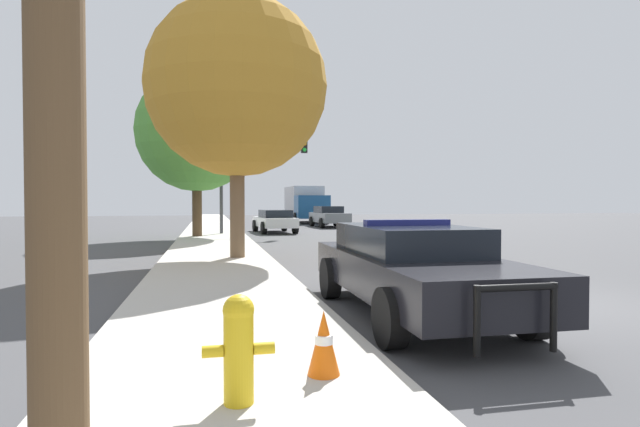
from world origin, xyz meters
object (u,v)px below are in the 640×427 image
police_car (412,266)px  tree_sidewalk_near (237,87)px  traffic_light (257,160)px  car_background_midblock (275,220)px  car_background_oncoming (329,216)px  fire_hydrant (239,345)px  traffic_cone (324,342)px  box_truck (305,203)px  tree_sidewalk_mid (197,132)px

police_car → tree_sidewalk_near: tree_sidewalk_near is taller
traffic_light → car_background_midblock: traffic_light is taller
traffic_light → car_background_oncoming: bearing=53.1°
fire_hydrant → car_background_midblock: car_background_midblock is taller
traffic_light → traffic_cone: size_ratio=8.77×
box_truck → police_car: bearing=82.6°
car_background_oncoming → tree_sidewalk_near: (-6.94, -17.83, 4.10)m
fire_hydrant → box_truck: bearing=78.3°
traffic_light → traffic_cone: (-1.35, -20.34, -3.31)m
car_background_midblock → traffic_cone: 22.59m
police_car → traffic_cone: size_ratio=8.77×
traffic_light → tree_sidewalk_near: size_ratio=0.70×
box_truck → tree_sidewalk_mid: 18.42m
tree_sidewalk_near → tree_sidewalk_mid: size_ratio=0.98×
box_truck → traffic_cone: size_ratio=12.80×
traffic_light → car_background_oncoming: 9.44m
traffic_light → car_background_oncoming: (5.37, 7.16, -3.00)m
box_truck → tree_sidewalk_near: tree_sidewalk_near is taller
car_background_oncoming → tree_sidewalk_mid: bearing=45.1°
car_background_midblock → box_truck: box_truck is taller
police_car → traffic_cone: (-1.94, -2.58, -0.30)m
car_background_midblock → police_car: bearing=-96.1°
police_car → traffic_cone: 3.24m
car_background_midblock → tree_sidewalk_near: bearing=-106.5°
car_background_midblock → car_background_oncoming: size_ratio=0.98×
car_background_midblock → box_truck: bearing=67.3°
traffic_light → car_background_midblock: size_ratio=1.19×
car_background_midblock → tree_sidewalk_near: (-2.70, -12.78, 4.17)m
traffic_light → tree_sidewalk_mid: 3.47m
car_background_oncoming → tree_sidewalk_mid: size_ratio=0.59×
car_background_oncoming → tree_sidewalk_near: tree_sidewalk_near is taller
car_background_oncoming → traffic_cone: size_ratio=7.55×
police_car → tree_sidewalk_near: size_ratio=0.70×
fire_hydrant → traffic_cone: size_ratio=1.45×
box_truck → tree_sidewalk_mid: bearing=64.3°
tree_sidewalk_mid → traffic_light: bearing=30.7°
box_truck → tree_sidewalk_near: (-6.77, -25.23, 3.28)m
box_truck → car_background_oncoming: bearing=92.0°
police_car → tree_sidewalk_mid: size_ratio=0.69×
traffic_cone → tree_sidewalk_mid: bearing=94.6°
car_background_oncoming → box_truck: (-0.17, 7.40, 0.82)m
fire_hydrant → tree_sidewalk_mid: 19.59m
police_car → fire_hydrant: police_car is taller
tree_sidewalk_mid → traffic_cone: (1.50, -18.65, -4.36)m
traffic_cone → fire_hydrant: bearing=-148.5°
fire_hydrant → car_background_midblock: bearing=81.9°
car_background_oncoming → car_background_midblock: bearing=47.9°
traffic_light → traffic_cone: traffic_light is taller
police_car → car_background_oncoming: bearing=-100.2°
police_car → tree_sidewalk_mid: 16.92m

